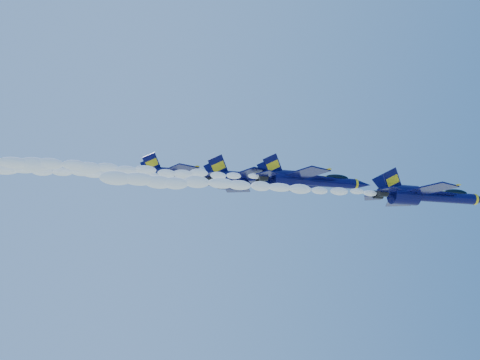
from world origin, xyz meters
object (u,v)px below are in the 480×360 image
object	(u,v)px
jet_lead	(427,196)
jet_third	(255,181)
jet_fourth	(186,176)
jet_second	(308,180)

from	to	relation	value
jet_lead	jet_third	size ratio (longest dim) A/B	0.91
jet_third	jet_fourth	size ratio (longest dim) A/B	1.08
jet_second	jet_third	distance (m)	9.56
jet_lead	jet_fourth	bearing A→B (deg)	138.99
jet_lead	jet_second	bearing A→B (deg)	137.65
jet_lead	jet_second	size ratio (longest dim) A/B	0.96
jet_lead	jet_third	xyz separation A→B (m)	(-19.06, 18.75, 5.44)
jet_second	jet_lead	bearing A→B (deg)	-42.35
jet_fourth	jet_second	bearing A→B (deg)	-39.92
jet_second	jet_fourth	xyz separation A→B (m)	(-16.40, 13.72, 2.98)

